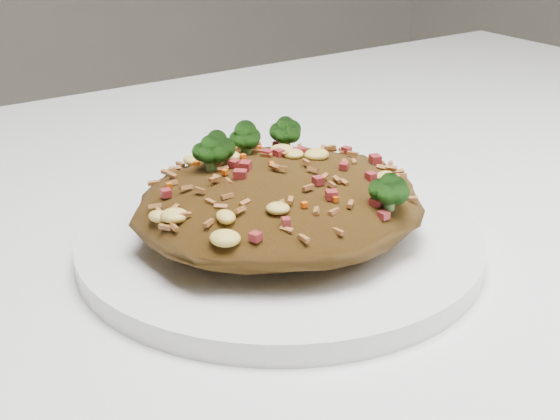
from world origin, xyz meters
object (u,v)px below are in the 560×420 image
object	(u,v)px
dining_table	(320,324)
plate	(280,242)
fried_rice	(280,191)
fork	(302,181)

from	to	relation	value
dining_table	plate	xyz separation A→B (m)	(-0.06, -0.03, 0.10)
fried_rice	dining_table	bearing A→B (deg)	27.49
dining_table	fried_rice	size ratio (longest dim) A/B	6.55
dining_table	fork	size ratio (longest dim) A/B	7.39
plate	fork	size ratio (longest dim) A/B	1.56
fried_rice	fork	world-z (taller)	fried_rice
plate	fork	distance (m)	0.08
dining_table	plate	world-z (taller)	plate
plate	dining_table	bearing A→B (deg)	27.98
dining_table	fork	distance (m)	0.11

